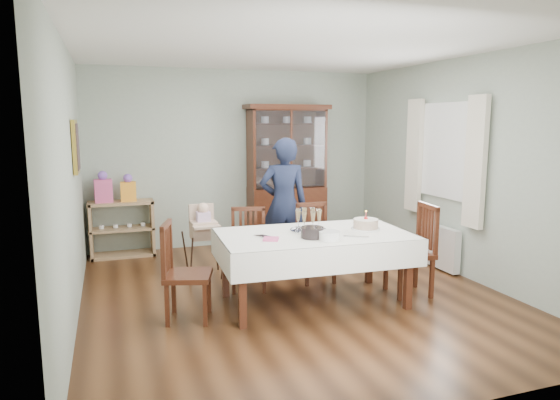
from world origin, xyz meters
name	(u,v)px	position (x,y,z in m)	size (l,w,h in m)	color
floor	(292,293)	(0.00, 0.00, 0.00)	(5.00, 5.00, 0.00)	#593319
room_shell	(277,140)	(0.00, 0.53, 1.70)	(5.00, 5.00, 5.00)	#9EAA99
dining_table	(314,268)	(0.12, -0.34, 0.38)	(2.05, 1.24, 0.76)	#442011
china_cabinet	(287,173)	(0.75, 2.26, 1.12)	(1.30, 0.48, 2.18)	#442011
sideboard	(122,229)	(-1.75, 2.28, 0.40)	(0.90, 0.38, 0.80)	tan
picture_frame	(75,147)	(-2.22, 0.80, 1.65)	(0.04, 0.48, 0.58)	gold
window	(446,151)	(2.22, 0.30, 1.55)	(0.04, 1.02, 1.22)	white
curtain_left	(476,162)	(2.16, -0.32, 1.45)	(0.07, 0.30, 1.55)	silver
curtain_right	(414,155)	(2.16, 0.92, 1.45)	(0.07, 0.30, 1.55)	silver
radiator	(438,246)	(2.16, 0.30, 0.30)	(0.10, 0.80, 0.55)	white
chair_far_left	(249,265)	(-0.41, 0.33, 0.28)	(0.51, 0.51, 0.93)	#442011
chair_far_right	(316,258)	(0.44, 0.36, 0.28)	(0.45, 0.45, 0.93)	#442011
chair_end_left	(187,291)	(-1.23, -0.37, 0.29)	(0.54, 0.54, 0.97)	#442011
chair_end_right	(410,268)	(1.25, -0.44, 0.30)	(0.51, 0.51, 1.01)	#442011
woman	(284,204)	(0.24, 0.97, 0.86)	(0.63, 0.41, 1.72)	#161C32
high_chair	(204,248)	(-0.82, 0.93, 0.37)	(0.43, 0.43, 0.94)	black
champagne_tray	(308,225)	(0.09, -0.24, 0.83)	(0.39, 0.39, 0.24)	silver
birthday_cake	(366,224)	(0.72, -0.36, 0.82)	(0.31, 0.31, 0.21)	white
plate_stack_dark	(312,232)	(0.02, -0.53, 0.82)	(0.23, 0.23, 0.11)	black
plate_stack_white	(329,236)	(0.14, -0.67, 0.81)	(0.21, 0.21, 0.09)	white
napkin_stack	(271,239)	(-0.41, -0.48, 0.77)	(0.15, 0.15, 0.02)	#DB5088
cutlery	(260,237)	(-0.47, -0.33, 0.77)	(0.12, 0.18, 0.01)	silver
cake_knife	(356,236)	(0.46, -0.64, 0.77)	(0.26, 0.02, 0.01)	silver
gift_bag_pink	(103,188)	(-1.98, 2.26, 1.00)	(0.25, 0.17, 0.44)	#DB5088
gift_bag_orange	(128,189)	(-1.64, 2.26, 0.97)	(0.22, 0.15, 0.39)	#FF9E28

